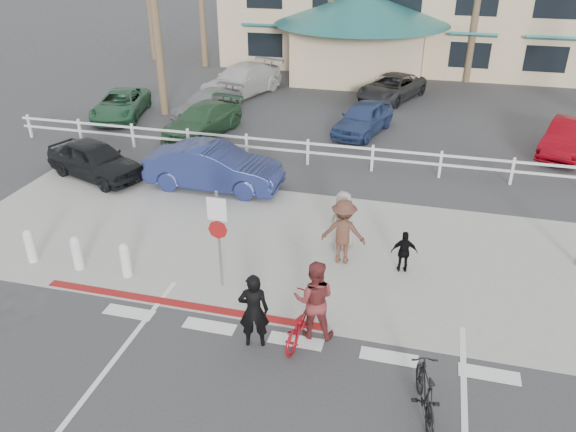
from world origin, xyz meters
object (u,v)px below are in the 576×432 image
(car_white_sedan, at_px, (214,167))
(car_red_compact, at_px, (95,160))
(bike_red, at_px, (302,320))
(sign_post, at_px, (219,235))
(bike_black, at_px, (425,391))

(car_white_sedan, bearing_deg, car_red_compact, 92.88)
(bike_red, distance_m, car_white_sedan, 8.36)
(sign_post, distance_m, car_white_sedan, 5.98)
(sign_post, relative_size, car_white_sedan, 0.63)
(car_white_sedan, distance_m, car_red_compact, 4.41)
(car_white_sedan, height_order, car_red_compact, car_white_sedan)
(sign_post, relative_size, bike_black, 1.72)
(car_red_compact, bearing_deg, bike_red, -106.26)
(bike_red, bearing_deg, bike_black, 158.85)
(bike_black, xyz_separation_m, car_white_sedan, (-7.36, 8.40, 0.25))
(sign_post, distance_m, car_red_compact, 8.58)
(bike_red, xyz_separation_m, bike_black, (2.66, -1.49, 0.04))
(bike_red, relative_size, car_red_compact, 0.46)
(car_white_sedan, bearing_deg, sign_post, -156.85)
(car_white_sedan, bearing_deg, bike_black, -138.51)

